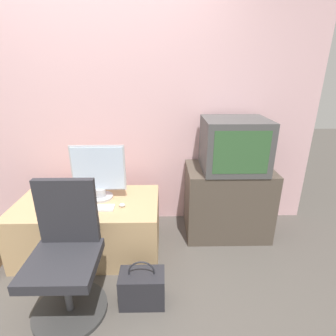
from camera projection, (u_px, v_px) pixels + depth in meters
ground_plane at (77, 314)px, 1.85m from camera, size 12.00×12.00×0.00m
wall_back at (101, 103)px, 2.63m from camera, size 4.40×0.05×2.60m
desk at (90, 226)px, 2.43m from camera, size 1.27×0.70×0.51m
side_stand at (227, 201)px, 2.69m from camera, size 0.83×0.54×0.72m
main_monitor at (99, 173)px, 2.33m from camera, size 0.48×0.22×0.50m
keyboard at (94, 208)px, 2.23m from camera, size 0.34×0.11×0.01m
mouse at (122, 205)px, 2.25m from camera, size 0.05×0.03×0.04m
crt_tv at (234, 145)px, 2.44m from camera, size 0.58×0.51×0.49m
office_chair at (66, 260)px, 1.79m from camera, size 0.52×0.52×0.94m
handbag at (142, 288)px, 1.91m from camera, size 0.33×0.19×0.37m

